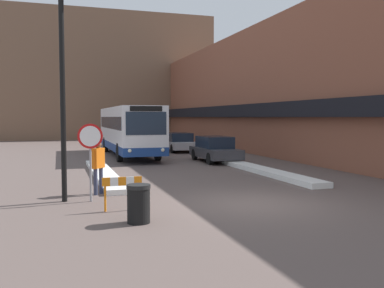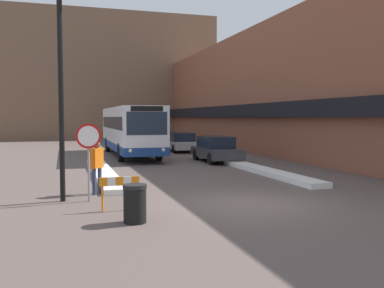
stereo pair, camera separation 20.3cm
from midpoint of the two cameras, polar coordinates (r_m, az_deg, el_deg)
ground_plane at (r=13.03m, az=7.48°, el=-7.92°), size 160.00×160.00×0.00m
building_row_right at (r=38.80m, az=5.96°, el=6.34°), size 5.50×60.00×8.95m
building_backdrop_far at (r=54.44m, az=-11.81°, el=8.66°), size 26.00×8.00×14.94m
snow_bank_left at (r=19.42m, az=-12.01°, el=-3.87°), size 0.90×10.11×0.19m
snow_bank_right at (r=19.93m, az=9.56°, el=-3.61°), size 0.90×8.81×0.22m
city_bus at (r=28.93m, az=-8.65°, el=1.91°), size 2.54×12.15×3.23m
parked_car_front at (r=24.87m, az=2.84°, el=-0.67°), size 1.84×4.38×1.48m
parked_car_middle at (r=32.25m, az=-1.95°, el=0.26°), size 1.91×4.29×1.42m
parked_car_back at (r=39.54m, az=-4.86°, el=0.91°), size 1.86×4.64×1.50m
stop_sign at (r=13.41m, az=-13.83°, el=-0.15°), size 0.76×0.08×2.40m
street_lamp at (r=13.75m, az=-16.29°, el=11.22°), size 1.46×0.36×7.31m
pedestrian at (r=14.71m, az=-12.80°, el=-2.39°), size 0.48×0.51×1.80m
trash_bin at (r=10.66m, az=-7.68°, el=-7.88°), size 0.59×0.59×0.95m
construction_barricade at (r=12.07m, az=-9.78°, el=-5.64°), size 1.10×0.06×0.94m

